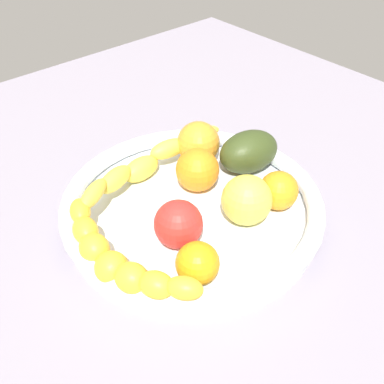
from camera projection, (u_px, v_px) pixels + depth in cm
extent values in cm
cube|color=gray|center=(192.00, 228.00, 70.60)|extent=(120.00, 120.00, 3.00)
cylinder|color=white|center=(192.00, 215.00, 68.97)|extent=(34.62, 34.62, 2.25)
torus|color=white|center=(192.00, 202.00, 67.51)|extent=(36.30, 36.30, 2.41)
ellipsoid|color=yellow|center=(80.00, 211.00, 62.23)|extent=(4.23, 4.91, 2.66)
ellipsoid|color=yellow|center=(86.00, 231.00, 60.20)|extent=(4.15, 4.86, 3.14)
ellipsoid|color=yellow|center=(96.00, 250.00, 58.37)|extent=(3.98, 4.47, 3.62)
ellipsoid|color=yellow|center=(112.00, 268.00, 56.82)|extent=(4.48, 4.54, 4.10)
ellipsoid|color=yellow|center=(132.00, 278.00, 54.92)|extent=(4.63, 5.00, 3.62)
ellipsoid|color=yellow|center=(156.00, 285.00, 53.42)|extent=(4.68, 5.13, 3.14)
ellipsoid|color=yellow|center=(184.00, 288.00, 52.35)|extent=(4.64, 4.93, 2.66)
ellipsoid|color=yellow|center=(200.00, 133.00, 75.80)|extent=(6.79, 4.35, 2.23)
ellipsoid|color=yellow|center=(169.00, 149.00, 74.70)|extent=(6.74, 3.65, 2.83)
ellipsoid|color=yellow|center=(141.00, 169.00, 72.81)|extent=(6.72, 4.03, 3.42)
ellipsoid|color=yellow|center=(115.00, 179.00, 68.66)|extent=(6.99, 4.73, 2.83)
ellipsoid|color=yellow|center=(93.00, 194.00, 64.03)|extent=(6.63, 5.27, 2.23)
sphere|color=orange|center=(197.00, 170.00, 70.11)|extent=(6.32, 6.32, 6.32)
sphere|color=orange|center=(198.00, 143.00, 75.32)|extent=(6.72, 6.72, 6.72)
sphere|color=orange|center=(279.00, 191.00, 67.07)|extent=(5.47, 5.47, 5.47)
sphere|color=orange|center=(198.00, 263.00, 56.61)|extent=(5.25, 5.25, 5.25)
sphere|color=#D8CE48|center=(247.00, 200.00, 64.42)|extent=(6.82, 6.82, 6.82)
ellipsoid|color=#34431C|center=(249.00, 152.00, 73.80)|extent=(10.70, 8.34, 6.32)
sphere|color=red|center=(178.00, 224.00, 61.13)|extent=(6.27, 6.27, 6.27)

